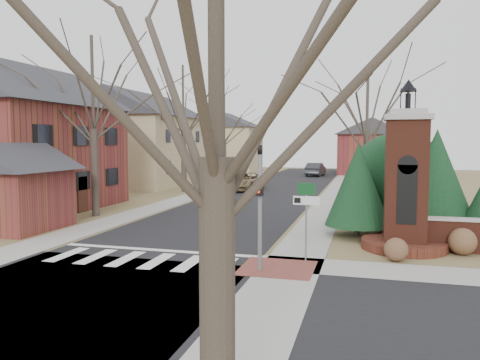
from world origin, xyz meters
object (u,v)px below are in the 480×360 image
(pickup_truck, at_px, (244,181))
(distant_car, at_px, (316,169))
(sign_post, at_px, (306,206))
(brick_gate_monument, at_px, (405,194))
(traffic_signal_pole, at_px, (260,191))

(pickup_truck, relative_size, distant_car, 1.12)
(sign_post, height_order, pickup_truck, sign_post)
(brick_gate_monument, height_order, distant_car, brick_gate_monument)
(brick_gate_monument, bearing_deg, distant_car, 101.13)
(brick_gate_monument, bearing_deg, traffic_signal_pole, -136.76)
(sign_post, bearing_deg, brick_gate_monument, 41.42)
(traffic_signal_pole, relative_size, sign_post, 1.64)
(pickup_truck, bearing_deg, traffic_signal_pole, -68.59)
(sign_post, xyz_separation_m, brick_gate_monument, (3.41, 3.01, 0.22))
(pickup_truck, bearing_deg, brick_gate_monument, -53.95)
(traffic_signal_pole, xyz_separation_m, sign_post, (1.29, 1.41, -0.64))
(brick_gate_monument, distance_m, distant_car, 38.38)
(traffic_signal_pole, distance_m, pickup_truck, 24.97)
(brick_gate_monument, bearing_deg, sign_post, -138.58)
(sign_post, bearing_deg, traffic_signal_pole, -132.43)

